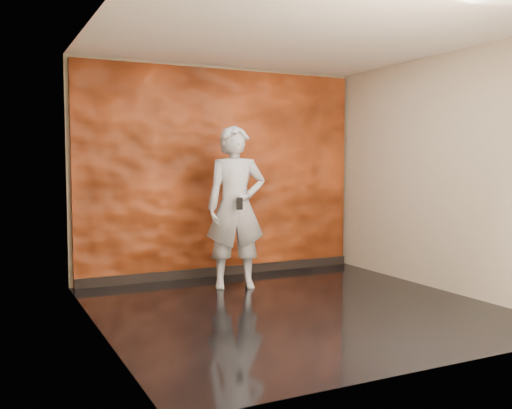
# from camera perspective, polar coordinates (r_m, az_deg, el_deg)

# --- Properties ---
(room) EXTENTS (4.02, 4.02, 2.81)m
(room) POSITION_cam_1_polar(r_m,az_deg,el_deg) (5.91, 3.94, 3.04)
(room) COLOR black
(room) RESTS_ON ground
(feature_wall) EXTENTS (3.90, 0.06, 2.75)m
(feature_wall) POSITION_cam_1_polar(r_m,az_deg,el_deg) (7.67, -3.42, 3.16)
(feature_wall) COLOR #D45321
(feature_wall) RESTS_ON ground
(baseboard) EXTENTS (3.90, 0.04, 0.12)m
(baseboard) POSITION_cam_1_polar(r_m,az_deg,el_deg) (7.77, -3.26, -6.63)
(baseboard) COLOR black
(baseboard) RESTS_ON ground
(man) EXTENTS (0.82, 0.65, 1.96)m
(man) POSITION_cam_1_polar(r_m,az_deg,el_deg) (6.89, -2.03, -0.28)
(man) COLOR #92969F
(man) RESTS_ON ground
(phone) EXTENTS (0.08, 0.02, 0.15)m
(phone) POSITION_cam_1_polar(r_m,az_deg,el_deg) (6.64, -1.66, 0.08)
(phone) COLOR black
(phone) RESTS_ON man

